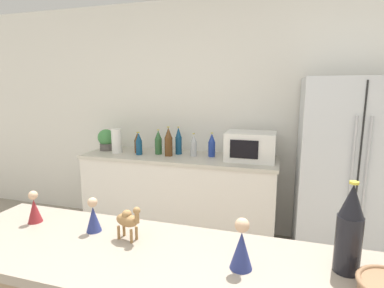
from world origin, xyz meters
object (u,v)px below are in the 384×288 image
at_px(refrigerator, 348,174).
at_px(back_bottle_0, 158,142).
at_px(back_bottle_5, 169,142).
at_px(camel_figurine, 128,220).
at_px(back_bottle_3, 212,145).
at_px(microwave, 251,146).
at_px(back_bottle_6, 138,143).
at_px(potted_plant, 106,139).
at_px(back_bottle_1, 194,145).
at_px(wise_man_figurine_crimson, 93,217).
at_px(wise_man_figurine_purple, 241,247).
at_px(wine_bottle, 350,230).
at_px(paper_towel_roll, 117,141).
at_px(wise_man_figurine_blue, 34,209).
at_px(back_bottle_2, 179,141).
at_px(back_bottle_4, 139,144).

bearing_deg(refrigerator, back_bottle_0, 177.72).
bearing_deg(back_bottle_5, camel_figurine, -73.34).
bearing_deg(back_bottle_3, microwave, -5.38).
height_order(back_bottle_5, back_bottle_6, back_bottle_5).
bearing_deg(potted_plant, camel_figurine, -55.55).
bearing_deg(potted_plant, back_bottle_0, -2.14).
bearing_deg(back_bottle_5, back_bottle_1, 14.97).
bearing_deg(microwave, wise_man_figurine_crimson, -102.70).
bearing_deg(back_bottle_3, potted_plant, -179.04).
height_order(wise_man_figurine_crimson, wise_man_figurine_purple, wise_man_figurine_purple).
height_order(wine_bottle, wise_man_figurine_crimson, wine_bottle).
bearing_deg(back_bottle_3, paper_towel_roll, -173.76).
relative_size(refrigerator, microwave, 3.54).
distance_m(back_bottle_3, back_bottle_5, 0.46).
relative_size(refrigerator, wise_man_figurine_crimson, 11.71).
height_order(refrigerator, wise_man_figurine_blue, refrigerator).
bearing_deg(wise_man_figurine_blue, back_bottle_6, 104.04).
xyz_separation_m(refrigerator, back_bottle_2, (-1.65, 0.13, 0.20)).
relative_size(back_bottle_0, camel_figurine, 1.88).
bearing_deg(back_bottle_2, back_bottle_1, -13.20).
bearing_deg(refrigerator, wise_man_figurine_purple, -109.55).
height_order(back_bottle_3, back_bottle_5, back_bottle_5).
xyz_separation_m(back_bottle_3, wine_bottle, (0.90, -2.01, 0.14)).
bearing_deg(paper_towel_roll, camel_figurine, -58.21).
height_order(microwave, wise_man_figurine_purple, wise_man_figurine_purple).
xyz_separation_m(potted_plant, back_bottle_6, (0.41, -0.03, -0.02)).
height_order(paper_towel_roll, back_bottle_2, back_bottle_2).
height_order(back_bottle_6, wine_bottle, wine_bottle).
xyz_separation_m(potted_plant, camel_figurine, (1.37, -2.00, 0.07)).
height_order(back_bottle_5, wise_man_figurine_purple, back_bottle_5).
height_order(refrigerator, back_bottle_1, refrigerator).
distance_m(back_bottle_0, wine_bottle, 2.47).
bearing_deg(wine_bottle, back_bottle_4, 131.77).
bearing_deg(back_bottle_2, back_bottle_6, -172.41).
distance_m(potted_plant, wise_man_figurine_crimson, 2.32).
distance_m(refrigerator, back_bottle_3, 1.29).
relative_size(paper_towel_roll, back_bottle_4, 1.08).
relative_size(microwave, camel_figurine, 3.35).
bearing_deg(back_bottle_0, wise_man_figurine_blue, -82.98).
xyz_separation_m(back_bottle_6, wine_bottle, (1.73, -1.96, 0.15)).
xyz_separation_m(back_bottle_5, wise_man_figurine_blue, (0.10, -1.90, 0.03)).
bearing_deg(microwave, refrigerator, -5.32).
bearing_deg(potted_plant, back_bottle_1, -0.48).
distance_m(back_bottle_1, wise_man_figurine_blue, 1.98).
distance_m(paper_towel_roll, back_bottle_0, 0.47).
bearing_deg(back_bottle_4, back_bottle_1, 9.95).
xyz_separation_m(back_bottle_6, camel_figurine, (0.96, -1.98, 0.09)).
bearing_deg(potted_plant, refrigerator, -2.24).
bearing_deg(wise_man_figurine_purple, paper_towel_roll, 129.53).
xyz_separation_m(back_bottle_2, wine_bottle, (1.28, -2.02, 0.12)).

